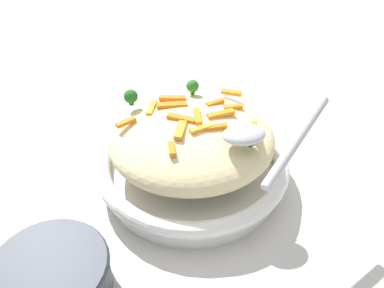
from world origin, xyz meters
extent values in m
plane|color=beige|center=(0.00, 0.00, 0.00)|extent=(2.40, 2.40, 0.00)
cylinder|color=white|center=(0.00, 0.00, 0.01)|extent=(0.26, 0.26, 0.03)
torus|color=white|center=(0.00, 0.00, 0.04)|extent=(0.29, 0.29, 0.02)
torus|color=black|center=(0.00, 0.00, 0.04)|extent=(0.28, 0.28, 0.00)
ellipsoid|color=beige|center=(0.00, 0.00, 0.08)|extent=(0.24, 0.22, 0.07)
cube|color=orange|center=(0.01, 0.00, 0.12)|extent=(0.04, 0.03, 0.01)
cube|color=orange|center=(0.04, 0.06, 0.11)|extent=(0.01, 0.03, 0.01)
cube|color=orange|center=(-0.01, 0.03, 0.11)|extent=(0.03, 0.02, 0.01)
cube|color=orange|center=(0.02, 0.03, 0.12)|extent=(0.02, 0.04, 0.01)
cube|color=orange|center=(-0.04, 0.00, 0.12)|extent=(0.04, 0.02, 0.01)
cube|color=orange|center=(-0.08, 0.04, 0.11)|extent=(0.02, 0.03, 0.01)
cube|color=orange|center=(0.09, -0.02, 0.11)|extent=(0.03, 0.02, 0.01)
cube|color=orange|center=(-0.04, -0.04, 0.11)|extent=(0.03, 0.02, 0.01)
cube|color=orange|center=(0.02, -0.06, 0.11)|extent=(0.04, 0.02, 0.01)
cube|color=orange|center=(-0.01, 0.00, 0.12)|extent=(0.01, 0.04, 0.01)
cube|color=orange|center=(-0.07, -0.06, 0.11)|extent=(0.03, 0.02, 0.01)
cube|color=orange|center=(-0.03, 0.03, 0.11)|extent=(0.03, 0.01, 0.01)
cube|color=orange|center=(0.02, -0.04, 0.11)|extent=(0.04, 0.02, 0.01)
cube|color=orange|center=(0.05, -0.04, 0.11)|extent=(0.02, 0.04, 0.01)
cube|color=orange|center=(-0.07, -0.02, 0.11)|extent=(0.03, 0.01, 0.01)
cylinder|color=#205B1C|center=(-0.06, 0.07, 0.11)|extent=(0.01, 0.01, 0.00)
sphere|color=#236B23|center=(-0.06, 0.07, 0.12)|extent=(0.02, 0.02, 0.02)
cylinder|color=#296820|center=(-0.02, -0.08, 0.11)|extent=(0.01, 0.01, 0.01)
sphere|color=#2D7A28|center=(-0.02, -0.08, 0.12)|extent=(0.02, 0.02, 0.02)
cylinder|color=#205B1C|center=(0.08, -0.06, 0.11)|extent=(0.01, 0.01, 0.01)
sphere|color=#236B23|center=(0.08, -0.06, 0.12)|extent=(0.02, 0.02, 0.02)
ellipsoid|color=#B7B7BC|center=(-0.05, 0.06, 0.12)|extent=(0.06, 0.04, 0.02)
cylinder|color=#B7B7BC|center=(-0.10, 0.11, 0.15)|extent=(0.11, 0.10, 0.06)
cylinder|color=#333842|center=(0.19, 0.16, 0.03)|extent=(0.13, 0.13, 0.05)
torus|color=#333842|center=(0.19, 0.16, 0.05)|extent=(0.13, 0.13, 0.01)
camera|label=1|loc=(0.09, 0.43, 0.41)|focal=35.92mm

